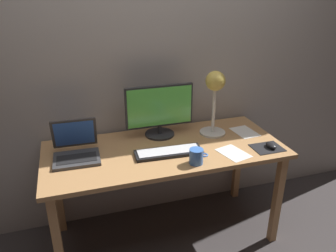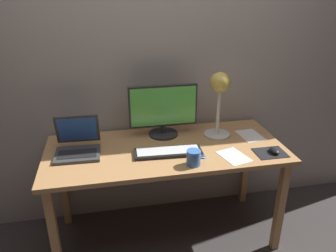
{
  "view_description": "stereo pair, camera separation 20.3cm",
  "coord_description": "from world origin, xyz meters",
  "px_view_note": "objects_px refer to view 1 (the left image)",
  "views": [
    {
      "loc": [
        -0.57,
        -1.89,
        1.76
      ],
      "look_at": [
        0.01,
        -0.05,
        0.92
      ],
      "focal_mm": 35.25,
      "sensor_mm": 36.0,
      "label": 1
    },
    {
      "loc": [
        -0.37,
        -1.94,
        1.76
      ],
      "look_at": [
        0.01,
        -0.05,
        0.92
      ],
      "focal_mm": 35.25,
      "sensor_mm": 36.0,
      "label": 2
    }
  ],
  "objects_px": {
    "coffee_mug": "(196,156)",
    "desk_lamp": "(215,91)",
    "mouse": "(271,145)",
    "laptop": "(76,146)",
    "monitor": "(159,110)",
    "keyboard_main": "(168,152)"
  },
  "relations": [
    {
      "from": "keyboard_main",
      "to": "mouse",
      "type": "height_order",
      "value": "mouse"
    },
    {
      "from": "coffee_mug",
      "to": "keyboard_main",
      "type": "bearing_deg",
      "value": 127.47
    },
    {
      "from": "laptop",
      "to": "mouse",
      "type": "height_order",
      "value": "laptop"
    },
    {
      "from": "keyboard_main",
      "to": "coffee_mug",
      "type": "relative_size",
      "value": 3.68
    },
    {
      "from": "desk_lamp",
      "to": "coffee_mug",
      "type": "bearing_deg",
      "value": -126.71
    },
    {
      "from": "desk_lamp",
      "to": "monitor",
      "type": "bearing_deg",
      "value": 166.94
    },
    {
      "from": "monitor",
      "to": "desk_lamp",
      "type": "relative_size",
      "value": 1.04
    },
    {
      "from": "mouse",
      "to": "coffee_mug",
      "type": "distance_m",
      "value": 0.56
    },
    {
      "from": "mouse",
      "to": "keyboard_main",
      "type": "bearing_deg",
      "value": 169.37
    },
    {
      "from": "monitor",
      "to": "keyboard_main",
      "type": "relative_size",
      "value": 1.09
    },
    {
      "from": "monitor",
      "to": "coffee_mug",
      "type": "xyz_separation_m",
      "value": [
        0.1,
        -0.46,
        -0.15
      ]
    },
    {
      "from": "desk_lamp",
      "to": "mouse",
      "type": "distance_m",
      "value": 0.53
    },
    {
      "from": "laptop",
      "to": "mouse",
      "type": "distance_m",
      "value": 1.29
    },
    {
      "from": "coffee_mug",
      "to": "desk_lamp",
      "type": "bearing_deg",
      "value": 53.29
    },
    {
      "from": "mouse",
      "to": "coffee_mug",
      "type": "height_order",
      "value": "coffee_mug"
    },
    {
      "from": "monitor",
      "to": "desk_lamp",
      "type": "xyz_separation_m",
      "value": [
        0.38,
        -0.09,
        0.13
      ]
    },
    {
      "from": "mouse",
      "to": "coffee_mug",
      "type": "xyz_separation_m",
      "value": [
        -0.56,
        -0.04,
        0.03
      ]
    },
    {
      "from": "mouse",
      "to": "laptop",
      "type": "bearing_deg",
      "value": 167.2
    },
    {
      "from": "monitor",
      "to": "mouse",
      "type": "xyz_separation_m",
      "value": [
        0.66,
        -0.42,
        -0.18
      ]
    },
    {
      "from": "monitor",
      "to": "laptop",
      "type": "relative_size",
      "value": 1.67
    },
    {
      "from": "keyboard_main",
      "to": "desk_lamp",
      "type": "bearing_deg",
      "value": 26.76
    },
    {
      "from": "mouse",
      "to": "monitor",
      "type": "bearing_deg",
      "value": 147.31
    }
  ]
}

